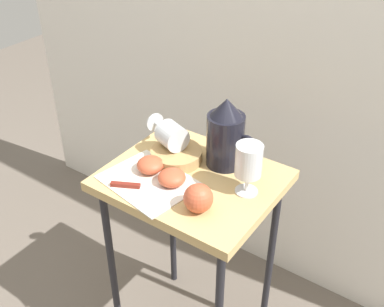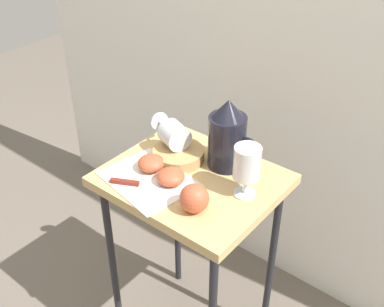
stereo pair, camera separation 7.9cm
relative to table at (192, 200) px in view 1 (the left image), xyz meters
The scene contains 11 objects.
curtain_drape 0.59m from the table, 90.00° to the left, with size 2.40×0.03×1.92m, color silver.
table is the anchor object (origin of this frame).
linen_napkin 0.16m from the table, 132.93° to the right, with size 0.26×0.20×0.00m, color silver.
basket_tray 0.14m from the table, 154.46° to the left, with size 0.16×0.16×0.04m, color tan.
pitcher 0.21m from the table, 68.19° to the left, with size 0.16×0.11×0.22m.
wine_glass_upright 0.25m from the table, ahead, with size 0.07×0.07×0.15m.
wine_glass_tipped_near 0.21m from the table, 154.99° to the left, with size 0.16×0.11×0.08m.
apple_half_left 0.17m from the table, 155.09° to the right, with size 0.08×0.08×0.04m, color #C15133.
apple_half_right 0.14m from the table, 109.19° to the right, with size 0.08×0.08×0.04m, color #C15133.
apple_whole 0.20m from the table, 48.98° to the right, with size 0.08×0.08×0.08m, color #C15133.
knife 0.19m from the table, 124.54° to the right, with size 0.20×0.11×0.01m.
Camera 1 is at (0.63, -0.91, 1.55)m, focal length 44.28 mm.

